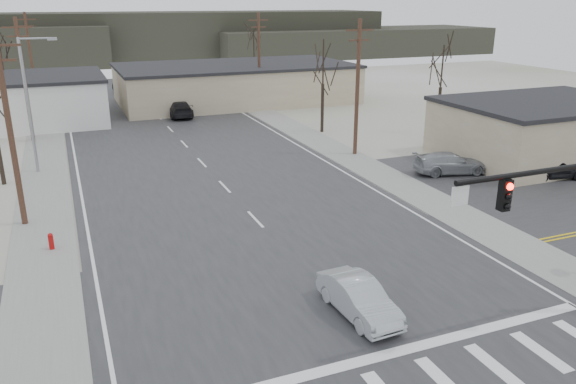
% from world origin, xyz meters
% --- Properties ---
extents(ground, '(140.00, 140.00, 0.00)m').
position_xyz_m(ground, '(0.00, 0.00, 0.00)').
color(ground, silver).
rests_on(ground, ground).
extents(main_road, '(18.00, 110.00, 0.05)m').
position_xyz_m(main_road, '(0.00, 15.00, 0.02)').
color(main_road, '#29292C').
rests_on(main_road, ground).
extents(cross_road, '(90.00, 10.00, 0.04)m').
position_xyz_m(cross_road, '(0.00, 0.00, 0.02)').
color(cross_road, '#29292C').
rests_on(cross_road, ground).
extents(parking_lot, '(18.00, 20.00, 0.03)m').
position_xyz_m(parking_lot, '(20.00, 6.00, 0.02)').
color(parking_lot, '#29292C').
rests_on(parking_lot, ground).
extents(sidewalk_left, '(3.00, 90.00, 0.06)m').
position_xyz_m(sidewalk_left, '(-10.60, 20.00, 0.03)').
color(sidewalk_left, gray).
rests_on(sidewalk_left, ground).
extents(sidewalk_right, '(3.00, 90.00, 0.06)m').
position_xyz_m(sidewalk_right, '(10.60, 20.00, 0.03)').
color(sidewalk_right, gray).
rests_on(sidewalk_right, ground).
extents(fire_hydrant, '(0.24, 0.24, 0.87)m').
position_xyz_m(fire_hydrant, '(-10.20, 8.00, 0.45)').
color(fire_hydrant, '#A50C0C').
rests_on(fire_hydrant, ground).
extents(building_right_far, '(26.30, 14.30, 4.30)m').
position_xyz_m(building_right_far, '(10.00, 44.00, 2.15)').
color(building_right_far, tan).
rests_on(building_right_far, ground).
extents(building_lot, '(14.30, 10.30, 4.30)m').
position_xyz_m(building_lot, '(24.00, 12.00, 2.16)').
color(building_lot, tan).
rests_on(building_lot, ground).
extents(upole_left_b, '(2.20, 0.30, 10.00)m').
position_xyz_m(upole_left_b, '(-11.50, 12.00, 5.22)').
color(upole_left_b, '#4C2F23').
rests_on(upole_left_b, ground).
extents(upole_left_c, '(2.20, 0.30, 10.00)m').
position_xyz_m(upole_left_c, '(-11.50, 32.00, 5.22)').
color(upole_left_c, '#4C2F23').
rests_on(upole_left_c, ground).
extents(upole_left_d, '(2.20, 0.30, 10.00)m').
position_xyz_m(upole_left_d, '(-11.50, 52.00, 5.22)').
color(upole_left_d, '#4C2F23').
rests_on(upole_left_d, ground).
extents(upole_right_a, '(2.20, 0.30, 10.00)m').
position_xyz_m(upole_right_a, '(11.50, 18.00, 5.22)').
color(upole_right_a, '#4C2F23').
rests_on(upole_right_a, ground).
extents(upole_right_b, '(2.20, 0.30, 10.00)m').
position_xyz_m(upole_right_b, '(11.50, 40.00, 5.22)').
color(upole_right_b, '#4C2F23').
rests_on(upole_right_b, ground).
extents(streetlight_main, '(2.40, 0.25, 9.00)m').
position_xyz_m(streetlight_main, '(-10.80, 22.00, 5.09)').
color(streetlight_main, gray).
rests_on(streetlight_main, ground).
extents(tree_right_mid, '(3.74, 3.74, 8.33)m').
position_xyz_m(tree_right_mid, '(12.50, 26.00, 5.93)').
color(tree_right_mid, '#2F231C').
rests_on(tree_right_mid, ground).
extents(tree_left_far, '(3.96, 3.96, 8.82)m').
position_xyz_m(tree_left_far, '(-14.00, 46.00, 6.28)').
color(tree_left_far, '#2F231C').
rests_on(tree_left_far, ground).
extents(tree_right_far, '(3.52, 3.52, 7.84)m').
position_xyz_m(tree_right_far, '(15.00, 52.00, 5.58)').
color(tree_right_far, '#2F231C').
rests_on(tree_right_far, ground).
extents(tree_lot, '(3.52, 3.52, 7.84)m').
position_xyz_m(tree_lot, '(22.00, 22.00, 5.58)').
color(tree_lot, '#2F231C').
rests_on(tree_lot, ground).
extents(hill_center, '(80.00, 18.00, 9.00)m').
position_xyz_m(hill_center, '(15.00, 96.00, 4.50)').
color(hill_center, '#333026').
rests_on(hill_center, ground).
extents(hill_right, '(60.00, 18.00, 5.50)m').
position_xyz_m(hill_right, '(50.00, 90.00, 2.75)').
color(hill_right, '#333026').
rests_on(hill_right, ground).
extents(sedan_crossing, '(1.68, 4.23, 1.37)m').
position_xyz_m(sedan_crossing, '(0.45, -2.58, 0.73)').
color(sedan_crossing, '#9FA4AA').
rests_on(sedan_crossing, main_road).
extents(car_far_a, '(2.54, 5.65, 1.61)m').
position_xyz_m(car_far_a, '(2.02, 37.53, 0.85)').
color(car_far_a, black).
rests_on(car_far_a, main_road).
extents(car_far_b, '(3.26, 4.89, 1.55)m').
position_xyz_m(car_far_b, '(-1.19, 55.09, 0.82)').
color(car_far_b, black).
rests_on(car_far_b, main_road).
extents(car_parked_dark_a, '(4.30, 2.48, 1.37)m').
position_xyz_m(car_parked_dark_a, '(20.64, 7.55, 0.72)').
color(car_parked_dark_a, black).
rests_on(car_parked_dark_a, parking_lot).
extents(car_parked_dark_b, '(4.92, 1.93, 1.60)m').
position_xyz_m(car_parked_dark_b, '(23.44, 8.80, 0.83)').
color(car_parked_dark_b, black).
rests_on(car_parked_dark_b, parking_lot).
extents(car_parked_silver, '(5.23, 3.04, 1.42)m').
position_xyz_m(car_parked_silver, '(15.04, 11.07, 0.75)').
color(car_parked_silver, gray).
rests_on(car_parked_silver, parking_lot).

